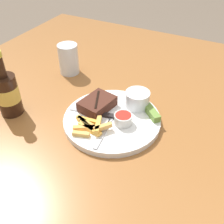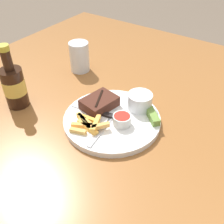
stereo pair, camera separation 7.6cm
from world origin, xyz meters
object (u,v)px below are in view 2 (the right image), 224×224
object	(u,v)px
steak_portion	(99,103)
coleslaw_cup	(140,100)
beer_bottle	(14,85)
drinking_glass	(79,57)
knife_utensil	(102,113)
dipping_sauce_cup	(122,120)
fork_utensil	(100,133)
dinner_plate	(112,120)
pickle_spear	(153,116)

from	to	relation	value
steak_portion	coleslaw_cup	distance (m)	0.12
beer_bottle	drinking_glass	world-z (taller)	beer_bottle
coleslaw_cup	knife_utensil	size ratio (longest dim) A/B	0.45
coleslaw_cup	knife_utensil	world-z (taller)	coleslaw_cup
dipping_sauce_cup	drinking_glass	size ratio (longest dim) A/B	0.47
coleslaw_cup	fork_utensil	bearing A→B (deg)	168.34
knife_utensil	dinner_plate	bearing A→B (deg)	175.91
knife_utensil	fork_utensil	bearing A→B (deg)	112.22
dipping_sauce_cup	pickle_spear	size ratio (longest dim) A/B	0.77
pickle_spear	knife_utensil	distance (m)	0.15
dinner_plate	beer_bottle	xyz separation A→B (m)	(-0.10, 0.30, 0.06)
dinner_plate	steak_portion	bearing A→B (deg)	72.14
coleslaw_cup	dipping_sauce_cup	size ratio (longest dim) A/B	1.43
coleslaw_cup	knife_utensil	xyz separation A→B (m)	(-0.09, 0.08, -0.03)
steak_portion	knife_utensil	bearing A→B (deg)	-130.71
fork_utensil	drinking_glass	world-z (taller)	drinking_glass
steak_portion	drinking_glass	distance (m)	0.27
dinner_plate	dipping_sauce_cup	world-z (taller)	dipping_sauce_cup
coleslaw_cup	pickle_spear	bearing A→B (deg)	-112.23
beer_bottle	drinking_glass	size ratio (longest dim) A/B	1.83
steak_portion	knife_utensil	xyz separation A→B (m)	(-0.02, -0.03, -0.01)
dinner_plate	fork_utensil	bearing A→B (deg)	-172.08
coleslaw_cup	dipping_sauce_cup	xyz separation A→B (m)	(-0.09, 0.00, -0.01)
coleslaw_cup	fork_utensil	world-z (taller)	coleslaw_cup
dinner_plate	knife_utensil	world-z (taller)	knife_utensil
dipping_sauce_cup	fork_utensil	bearing A→B (deg)	155.60
drinking_glass	dinner_plate	bearing A→B (deg)	-123.81
coleslaw_cup	knife_utensil	bearing A→B (deg)	139.01
knife_utensil	drinking_glass	world-z (taller)	drinking_glass
dinner_plate	beer_bottle	distance (m)	0.32
drinking_glass	dipping_sauce_cup	bearing A→B (deg)	-121.51
dipping_sauce_cup	knife_utensil	size ratio (longest dim) A/B	0.32
steak_portion	beer_bottle	distance (m)	0.27
fork_utensil	knife_utensil	size ratio (longest dim) A/B	0.81
dipping_sauce_cup	knife_utensil	bearing A→B (deg)	85.72
fork_utensil	beer_bottle	bearing A→B (deg)	86.69
pickle_spear	beer_bottle	world-z (taller)	beer_bottle
dipping_sauce_cup	beer_bottle	distance (m)	0.35
steak_portion	dipping_sauce_cup	distance (m)	0.10
steak_portion	knife_utensil	size ratio (longest dim) A/B	0.70
pickle_spear	knife_utensil	xyz separation A→B (m)	(-0.07, 0.13, -0.01)
pickle_spear	dinner_plate	bearing A→B (deg)	121.62
dipping_sauce_cup	beer_bottle	xyz separation A→B (m)	(-0.09, 0.34, 0.04)
beer_bottle	fork_utensil	bearing A→B (deg)	-85.39
dipping_sauce_cup	beer_bottle	world-z (taller)	beer_bottle
knife_utensil	drinking_glass	xyz separation A→B (m)	(0.19, 0.24, 0.04)
dinner_plate	knife_utensil	distance (m)	0.04
dipping_sauce_cup	fork_utensil	xyz separation A→B (m)	(-0.07, 0.03, -0.01)
steak_portion	dinner_plate	bearing A→B (deg)	-107.86
coleslaw_cup	fork_utensil	distance (m)	0.16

